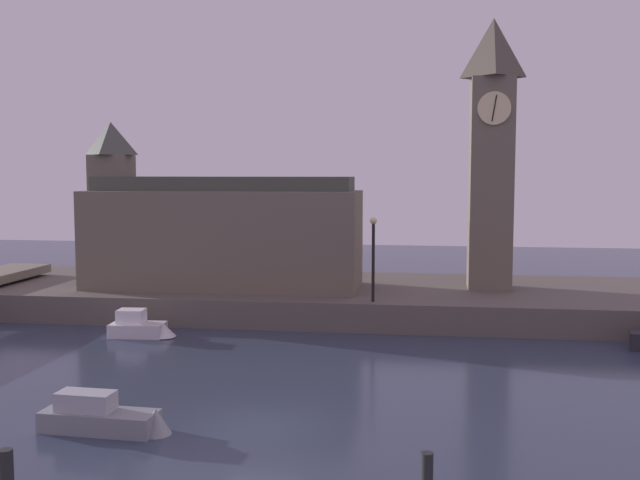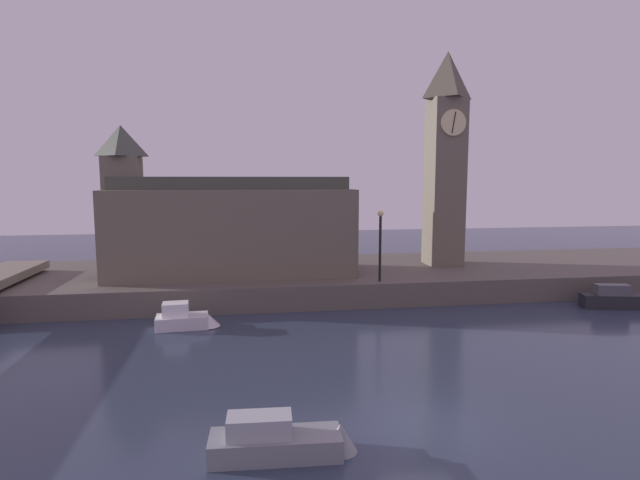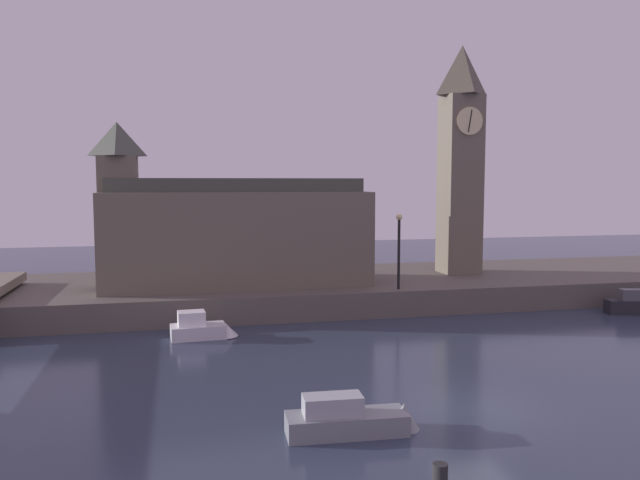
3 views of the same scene
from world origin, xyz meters
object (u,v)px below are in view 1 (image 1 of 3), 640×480
at_px(clock_tower, 491,150).
at_px(parliament_hall, 215,232).
at_px(streetlamp, 373,250).
at_px(boat_ferry_white, 143,327).
at_px(boat_cruiser_grey, 110,418).

xyz_separation_m(clock_tower, parliament_hall, (-15.62, -1.59, -4.65)).
height_order(streetlamp, boat_ferry_white, streetlamp).
distance_m(clock_tower, boat_cruiser_grey, 26.68).
xyz_separation_m(clock_tower, boat_ferry_white, (-17.39, -8.34, -8.84)).
bearing_deg(boat_ferry_white, boat_cruiser_grey, -72.61).
relative_size(parliament_hall, boat_cruiser_grey, 3.66).
bearing_deg(clock_tower, parliament_hall, -174.20).
bearing_deg(boat_ferry_white, parliament_hall, 75.32).
relative_size(clock_tower, streetlamp, 3.49).
bearing_deg(boat_cruiser_grey, streetlamp, 66.08).
xyz_separation_m(parliament_hall, boat_ferry_white, (-1.77, -6.76, -4.20)).
relative_size(clock_tower, boat_cruiser_grey, 3.53).
height_order(clock_tower, boat_ferry_white, clock_tower).
distance_m(parliament_hall, boat_cruiser_grey, 20.34).
distance_m(clock_tower, boat_ferry_white, 21.22).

